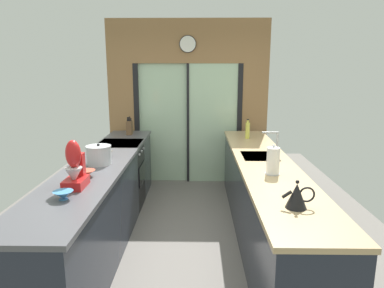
{
  "coord_description": "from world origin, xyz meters",
  "views": [
    {
      "loc": [
        0.16,
        -3.45,
        1.93
      ],
      "look_at": [
        0.09,
        0.73,
        1.02
      ],
      "focal_mm": 32.79,
      "sensor_mm": 36.0,
      "label": 1
    }
  ],
  "objects_px": {
    "kettle": "(297,196)",
    "mixing_bowl_mid": "(87,173)",
    "soap_bottle": "(248,130)",
    "knife_block": "(129,128)",
    "stock_pot": "(99,155)",
    "mixing_bowl_far": "(106,154)",
    "mixing_bowl_near": "(63,195)",
    "paper_towel_roll": "(273,161)",
    "stand_mixer": "(75,169)",
    "oven_range": "(121,175)"
  },
  "relations": [
    {
      "from": "mixing_bowl_far",
      "to": "kettle",
      "type": "xyz_separation_m",
      "value": [
        1.78,
        -1.46,
        0.06
      ]
    },
    {
      "from": "oven_range",
      "to": "mixing_bowl_mid",
      "type": "xyz_separation_m",
      "value": [
        0.02,
        -1.53,
        0.5
      ]
    },
    {
      "from": "knife_block",
      "to": "kettle",
      "type": "xyz_separation_m",
      "value": [
        1.78,
        -2.88,
        -0.01
      ]
    },
    {
      "from": "soap_bottle",
      "to": "mixing_bowl_mid",
      "type": "bearing_deg",
      "value": -133.69
    },
    {
      "from": "oven_range",
      "to": "mixing_bowl_mid",
      "type": "bearing_deg",
      "value": -89.31
    },
    {
      "from": "oven_range",
      "to": "knife_block",
      "type": "relative_size",
      "value": 3.29
    },
    {
      "from": "mixing_bowl_near",
      "to": "stock_pot",
      "type": "height_order",
      "value": "stock_pot"
    },
    {
      "from": "mixing_bowl_far",
      "to": "knife_block",
      "type": "relative_size",
      "value": 0.57
    },
    {
      "from": "mixing_bowl_mid",
      "to": "kettle",
      "type": "relative_size",
      "value": 0.67
    },
    {
      "from": "mixing_bowl_far",
      "to": "paper_towel_roll",
      "type": "relative_size",
      "value": 0.55
    },
    {
      "from": "soap_bottle",
      "to": "stock_pot",
      "type": "bearing_deg",
      "value": -141.19
    },
    {
      "from": "oven_range",
      "to": "mixing_bowl_mid",
      "type": "height_order",
      "value": "mixing_bowl_mid"
    },
    {
      "from": "mixing_bowl_mid",
      "to": "soap_bottle",
      "type": "height_order",
      "value": "soap_bottle"
    },
    {
      "from": "stock_pot",
      "to": "paper_towel_roll",
      "type": "bearing_deg",
      "value": -10.41
    },
    {
      "from": "mixing_bowl_mid",
      "to": "knife_block",
      "type": "bearing_deg",
      "value": 90.0
    },
    {
      "from": "stock_pot",
      "to": "soap_bottle",
      "type": "distance_m",
      "value": 2.28
    },
    {
      "from": "stand_mixer",
      "to": "soap_bottle",
      "type": "bearing_deg",
      "value": 50.55
    },
    {
      "from": "knife_block",
      "to": "stock_pot",
      "type": "relative_size",
      "value": 1.05
    },
    {
      "from": "mixing_bowl_near",
      "to": "kettle",
      "type": "relative_size",
      "value": 0.64
    },
    {
      "from": "mixing_bowl_far",
      "to": "mixing_bowl_mid",
      "type": "bearing_deg",
      "value": -90.0
    },
    {
      "from": "stand_mixer",
      "to": "kettle",
      "type": "bearing_deg",
      "value": -13.53
    },
    {
      "from": "mixing_bowl_mid",
      "to": "kettle",
      "type": "bearing_deg",
      "value": -22.24
    },
    {
      "from": "mixing_bowl_near",
      "to": "mixing_bowl_mid",
      "type": "xyz_separation_m",
      "value": [
        0.0,
        0.59,
        -0.0
      ]
    },
    {
      "from": "mixing_bowl_near",
      "to": "knife_block",
      "type": "distance_m",
      "value": 2.74
    },
    {
      "from": "mixing_bowl_near",
      "to": "knife_block",
      "type": "xyz_separation_m",
      "value": [
        -0.0,
        2.74,
        0.07
      ]
    },
    {
      "from": "stand_mixer",
      "to": "stock_pot",
      "type": "xyz_separation_m",
      "value": [
        -0.0,
        0.73,
        -0.06
      ]
    },
    {
      "from": "mixing_bowl_near",
      "to": "mixing_bowl_mid",
      "type": "bearing_deg",
      "value": 90.0
    },
    {
      "from": "knife_block",
      "to": "stock_pot",
      "type": "distance_m",
      "value": 1.72
    },
    {
      "from": "mixing_bowl_far",
      "to": "stand_mixer",
      "type": "distance_m",
      "value": 1.04
    },
    {
      "from": "stock_pot",
      "to": "kettle",
      "type": "xyz_separation_m",
      "value": [
        1.78,
        -1.16,
        -0.01
      ]
    },
    {
      "from": "mixing_bowl_near",
      "to": "mixing_bowl_far",
      "type": "relative_size",
      "value": 0.98
    },
    {
      "from": "oven_range",
      "to": "mixing_bowl_near",
      "type": "xyz_separation_m",
      "value": [
        0.02,
        -2.12,
        0.5
      ]
    },
    {
      "from": "mixing_bowl_near",
      "to": "stock_pot",
      "type": "xyz_separation_m",
      "value": [
        0.0,
        1.02,
        0.06
      ]
    },
    {
      "from": "paper_towel_roll",
      "to": "oven_range",
      "type": "bearing_deg",
      "value": 141.66
    },
    {
      "from": "oven_range",
      "to": "knife_block",
      "type": "distance_m",
      "value": 0.84
    },
    {
      "from": "mixing_bowl_mid",
      "to": "soap_bottle",
      "type": "relative_size",
      "value": 0.58
    },
    {
      "from": "knife_block",
      "to": "stand_mixer",
      "type": "distance_m",
      "value": 2.45
    },
    {
      "from": "mixing_bowl_mid",
      "to": "paper_towel_roll",
      "type": "relative_size",
      "value": 0.56
    },
    {
      "from": "knife_block",
      "to": "paper_towel_roll",
      "type": "relative_size",
      "value": 0.95
    },
    {
      "from": "stock_pot",
      "to": "knife_block",
      "type": "bearing_deg",
      "value": 90.0
    },
    {
      "from": "kettle",
      "to": "mixing_bowl_mid",
      "type": "bearing_deg",
      "value": 157.76
    },
    {
      "from": "knife_block",
      "to": "stock_pot",
      "type": "height_order",
      "value": "knife_block"
    },
    {
      "from": "mixing_bowl_near",
      "to": "knife_block",
      "type": "height_order",
      "value": "knife_block"
    },
    {
      "from": "oven_range",
      "to": "mixing_bowl_far",
      "type": "relative_size",
      "value": 5.75
    },
    {
      "from": "stand_mixer",
      "to": "soap_bottle",
      "type": "height_order",
      "value": "stand_mixer"
    },
    {
      "from": "kettle",
      "to": "knife_block",
      "type": "bearing_deg",
      "value": 121.79
    },
    {
      "from": "kettle",
      "to": "stand_mixer",
      "type": "bearing_deg",
      "value": 166.47
    },
    {
      "from": "oven_range",
      "to": "kettle",
      "type": "distance_m",
      "value": 2.94
    },
    {
      "from": "knife_block",
      "to": "kettle",
      "type": "bearing_deg",
      "value": -58.21
    },
    {
      "from": "mixing_bowl_mid",
      "to": "kettle",
      "type": "xyz_separation_m",
      "value": [
        1.78,
        -0.73,
        0.06
      ]
    }
  ]
}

